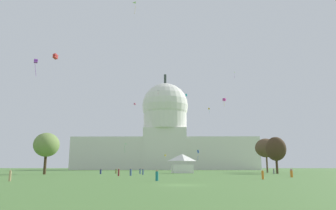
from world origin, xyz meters
name	(u,v)px	position (x,y,z in m)	size (l,w,h in m)	color
ground_plane	(181,185)	(0.00, 0.00, 0.00)	(800.00, 800.00, 0.00)	#4C7538
capitol_building	(165,137)	(-5.31, 176.96, 22.09)	(122.67, 31.77, 66.40)	silver
event_tent	(182,163)	(2.43, 66.11, 3.09)	(7.47, 6.14, 6.11)	white
tree_west_mid	(46,145)	(-35.20, 48.88, 7.87)	(7.98, 8.99, 11.17)	#42301E
tree_east_mid	(266,148)	(32.42, 74.92, 8.52)	(8.93, 8.61, 11.86)	brown
tree_east_far	(276,149)	(30.21, 57.94, 7.23)	(8.04, 8.19, 10.82)	#42301E
person_teal_near_tree_west	(157,176)	(-3.19, 10.48, 0.72)	(0.54, 0.54, 1.59)	#1E757A
person_orange_front_left	(263,175)	(13.87, 15.92, 0.71)	(0.52, 0.52, 1.55)	orange
person_maroon_front_center	(119,173)	(-12.66, 33.53, 0.78)	(0.41, 0.41, 1.69)	maroon
person_orange_back_left	(292,174)	(22.45, 26.26, 0.69)	(0.67, 0.67, 1.54)	orange
person_denim_lawn_far_right	(131,172)	(-10.34, 36.08, 0.80)	(0.46, 0.46, 1.77)	#3D5684
person_navy_near_tree_east	(101,172)	(-20.91, 52.71, 0.65)	(0.59, 0.59, 1.47)	navy
person_denim_edge_east	(140,171)	(-10.08, 55.15, 0.73)	(0.57, 0.57, 1.60)	#3D5684
person_olive_mid_left	(116,171)	(-17.54, 58.16, 0.68)	(0.45, 0.45, 1.50)	olive
person_grey_deep_crowd	(274,171)	(28.16, 54.78, 0.69)	(0.50, 0.50, 1.53)	gray
person_tan_mid_right	(10,176)	(-24.20, 9.15, 0.74)	(0.34, 0.34, 1.59)	tan
person_purple_near_tent	(292,172)	(25.96, 35.53, 0.76)	(0.53, 0.53, 1.68)	#703D93
person_denim_lawn_far_left	(143,172)	(-8.32, 44.75, 0.77)	(0.53, 0.53, 1.68)	#3D5684
kite_black_high	(158,91)	(-9.06, 145.91, 46.88)	(1.21, 0.93, 2.13)	black
kite_gold_high	(209,109)	(20.99, 143.29, 35.34)	(0.93, 0.88, 3.20)	gold
kite_lime_high	(234,73)	(37.15, 146.23, 57.96)	(1.25, 1.67, 3.83)	#8CD133
kite_white_high	(136,5)	(-12.85, 58.51, 54.58)	(1.45, 1.38, 3.52)	white
kite_pink_mid	(135,104)	(-20.18, 123.14, 34.24)	(1.06, 1.00, 1.17)	pink
kite_blue_low	(198,153)	(10.79, 103.43, 8.16)	(0.90, 0.71, 4.56)	blue
kite_cyan_high	(186,95)	(6.39, 113.85, 36.82)	(0.91, 0.79, 1.26)	#33BCDB
kite_yellow_low	(165,155)	(-4.65, 148.00, 8.56)	(1.03, 1.00, 2.27)	yellow
kite_magenta_mid	(224,100)	(21.52, 93.64, 30.07)	(1.49, 1.49, 3.46)	#D1339E
kite_red_mid	(55,56)	(-25.42, 25.62, 24.80)	(1.17, 1.19, 1.12)	red
kite_green_low	(125,145)	(-22.28, 106.33, 11.69)	(1.27, 1.53, 3.89)	green
kite_violet_mid	(36,61)	(-29.79, 26.30, 23.93)	(0.96, 0.97, 3.66)	purple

